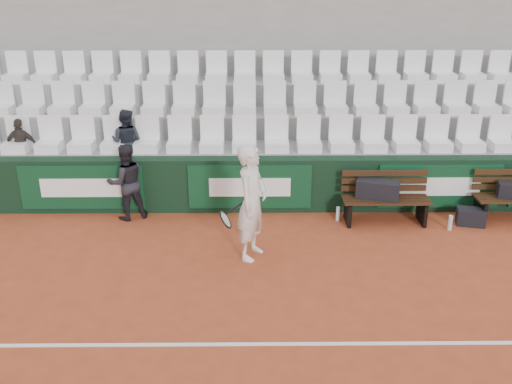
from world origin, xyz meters
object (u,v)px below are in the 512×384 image
water_bottle_near (338,214)px  water_bottle_far (450,223)px  sports_bag_left (378,189)px  spectator_b (18,123)px  spectator_c (125,118)px  tennis_player (252,202)px  sports_bag_ground (471,217)px  ball_kid (126,182)px  bench_left (385,210)px

water_bottle_near → water_bottle_far: (1.86, -0.41, 0.01)m
sports_bag_left → water_bottle_far: sports_bag_left is taller
spectator_b → spectator_c: (1.95, 0.00, 0.09)m
tennis_player → sports_bag_ground: bearing=16.1°
spectator_c → sports_bag_ground: bearing=-178.4°
ball_kid → tennis_player: bearing=121.8°
water_bottle_near → tennis_player: tennis_player is taller
water_bottle_near → spectator_c: size_ratio=0.21×
water_bottle_far → spectator_b: spectator_b is taller
tennis_player → water_bottle_far: bearing=14.7°
sports_bag_ground → water_bottle_near: bearing=175.2°
tennis_player → spectator_b: (-4.26, 2.28, 0.62)m
tennis_player → spectator_b: 4.87m
water_bottle_far → spectator_b: size_ratio=0.25×
bench_left → spectator_c: (-4.64, 1.07, 1.39)m
spectator_c → bench_left: bearing=179.4°
bench_left → spectator_b: (-6.59, 1.07, 1.30)m
bench_left → water_bottle_far: bearing=-16.8°
water_bottle_near → spectator_c: bearing=165.6°
ball_kid → spectator_c: bearing=-106.8°
water_bottle_far → ball_kid: size_ratio=0.19×
sports_bag_ground → ball_kid: 6.03m
water_bottle_near → tennis_player: 2.15m
water_bottle_near → spectator_c: (-3.83, 0.98, 1.49)m
bench_left → water_bottle_far: size_ratio=5.67×
tennis_player → ball_kid: (-2.19, 1.43, -0.22)m
water_bottle_near → tennis_player: size_ratio=0.14×
bench_left → tennis_player: size_ratio=0.83×
sports_bag_left → sports_bag_ground: 1.70m
water_bottle_far → spectator_c: bearing=166.3°
ball_kid → water_bottle_far: bearing=149.5°
spectator_b → water_bottle_near: bearing=170.5°
spectator_b → water_bottle_far: bearing=169.9°
sports_bag_ground → spectator_b: 8.27m
sports_bag_left → tennis_player: bearing=-150.1°
sports_bag_ground → spectator_c: 6.40m
sports_bag_left → water_bottle_near: sports_bag_left is taller
water_bottle_far → ball_kid: 5.62m
tennis_player → bench_left: bearing=27.4°
sports_bag_left → tennis_player: (-2.18, -1.26, 0.30)m
water_bottle_near → ball_kid: 3.76m
tennis_player → spectator_c: spectator_c is taller
bench_left → sports_bag_ground: bearing=-4.0°
bench_left → water_bottle_near: 0.81m
sports_bag_left → sports_bag_ground: size_ratio=1.52×
sports_bag_ground → spectator_b: spectator_b is taller
water_bottle_near → spectator_c: 4.23m
tennis_player → ball_kid: size_ratio=1.32×
sports_bag_ground → tennis_player: 4.04m
sports_bag_left → spectator_c: spectator_c is taller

